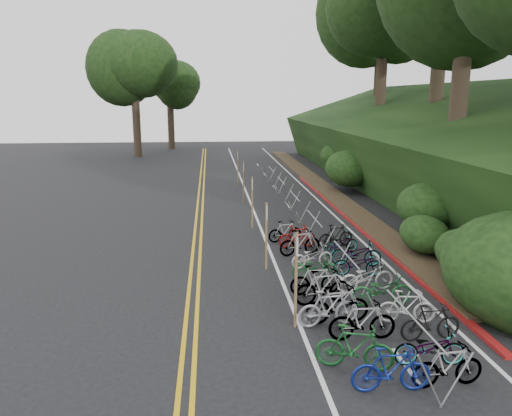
{
  "coord_description": "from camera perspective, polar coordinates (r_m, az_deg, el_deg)",
  "views": [
    {
      "loc": [
        -1.39,
        -12.27,
        6.15
      ],
      "look_at": [
        0.65,
        9.55,
        1.3
      ],
      "focal_mm": 35.0,
      "sensor_mm": 36.0,
      "label": 1
    }
  ],
  "objects": [
    {
      "name": "road_markings",
      "position": [
        23.28,
        -0.16,
        -2.83
      ],
      "size": [
        7.47,
        80.0,
        0.01
      ],
      "color": "gold",
      "rests_on": "ground"
    },
    {
      "name": "bike_rack_front",
      "position": [
        12.33,
        17.45,
        -13.22
      ],
      "size": [
        1.18,
        3.39,
        1.25
      ],
      "color": "gray",
      "rests_on": "ground"
    },
    {
      "name": "signposts_rest",
      "position": [
        26.76,
        -0.99,
        2.32
      ],
      "size": [
        0.08,
        18.4,
        2.5
      ],
      "color": "brown",
      "rests_on": "ground"
    },
    {
      "name": "bike_front",
      "position": [
        14.06,
        8.28,
        -11.24
      ],
      "size": [
        0.74,
        1.81,
        1.06
      ],
      "primitive_type": "imported",
      "rotation": [
        0.0,
        0.0,
        1.71
      ],
      "color": "#9E9EA3",
      "rests_on": "ground"
    },
    {
      "name": "bike_racks_rest",
      "position": [
        26.19,
        4.43,
        0.77
      ],
      "size": [
        1.14,
        23.0,
        1.17
      ],
      "color": "gray",
      "rests_on": "ground"
    },
    {
      "name": "tree_cluster",
      "position": [
        36.59,
        13.47,
        21.81
      ],
      "size": [
        33.2,
        54.67,
        19.74
      ],
      "color": "#2D2319",
      "rests_on": "ground"
    },
    {
      "name": "bike_valet",
      "position": [
        16.25,
        10.58,
        -8.12
      ],
      "size": [
        3.16,
        13.2,
        1.1
      ],
      "color": "navy",
      "rests_on": "ground"
    },
    {
      "name": "ground",
      "position": [
        13.79,
        1.04,
        -14.01
      ],
      "size": [
        120.0,
        120.0,
        0.0
      ],
      "primitive_type": "plane",
      "color": "black",
      "rests_on": "ground"
    },
    {
      "name": "red_curb",
      "position": [
        26.01,
        10.64,
        -1.3
      ],
      "size": [
        0.25,
        28.0,
        0.1
      ],
      "primitive_type": "cube",
      "color": "maroon",
      "rests_on": "ground"
    },
    {
      "name": "embankment",
      "position": [
        34.62,
        19.29,
        5.85
      ],
      "size": [
        14.3,
        48.14,
        9.11
      ],
      "color": "black",
      "rests_on": "ground"
    },
    {
      "name": "signpost_near",
      "position": [
        13.53,
        4.59,
        -7.54
      ],
      "size": [
        0.08,
        0.4,
        2.68
      ],
      "color": "brown",
      "rests_on": "ground"
    }
  ]
}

